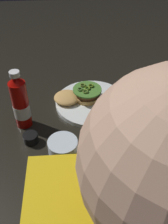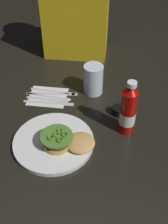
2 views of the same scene
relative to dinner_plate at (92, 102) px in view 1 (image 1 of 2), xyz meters
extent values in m
plane|color=black|center=(0.02, 0.14, -0.01)|extent=(3.00, 3.00, 0.00)
cylinder|color=white|center=(0.00, 0.00, 0.00)|extent=(0.29, 0.29, 0.02)
cylinder|color=tan|center=(0.02, -0.02, 0.02)|extent=(0.10, 0.10, 0.02)
cylinder|color=#512D19|center=(0.02, -0.02, 0.03)|extent=(0.09, 0.09, 0.02)
cylinder|color=red|center=(0.02, -0.02, 0.05)|extent=(0.09, 0.09, 0.01)
cylinder|color=#487D2D|center=(0.02, -0.02, 0.05)|extent=(0.11, 0.11, 0.01)
torus|color=#54651E|center=(0.03, -0.04, 0.06)|extent=(0.02, 0.02, 0.01)
torus|color=#577B18|center=(0.02, -0.02, 0.06)|extent=(0.02, 0.02, 0.01)
torus|color=#587219|center=(0.00, -0.03, 0.06)|extent=(0.02, 0.02, 0.01)
torus|color=#476C2A|center=(0.05, -0.01, 0.06)|extent=(0.02, 0.02, 0.01)
torus|color=#567025|center=(0.03, 0.00, 0.06)|extent=(0.02, 0.02, 0.01)
ellipsoid|color=tan|center=(0.10, -0.01, 0.02)|extent=(0.10, 0.10, 0.03)
cylinder|color=#A80B06|center=(0.26, 0.10, 0.08)|extent=(0.06, 0.06, 0.18)
cone|color=#A80B06|center=(0.26, 0.10, 0.19)|extent=(0.05, 0.05, 0.03)
cylinder|color=white|center=(0.26, 0.10, 0.21)|extent=(0.03, 0.03, 0.02)
cylinder|color=white|center=(0.26, 0.10, 0.06)|extent=(0.06, 0.06, 0.05)
cylinder|color=silver|center=(0.11, 0.32, 0.06)|extent=(0.08, 0.08, 0.13)
cylinder|color=black|center=(0.23, 0.19, 0.01)|extent=(0.05, 0.05, 0.03)
cube|color=white|center=(-0.08, 0.26, -0.01)|extent=(0.16, 0.14, 0.00)
cube|color=silver|center=(-0.08, 0.22, 0.00)|extent=(0.19, 0.01, 0.00)
cube|color=silver|center=(0.00, 0.22, 0.00)|extent=(0.08, 0.02, 0.00)
cube|color=silver|center=(-0.08, 0.24, 0.00)|extent=(0.18, 0.03, 0.00)
cube|color=silver|center=(0.00, 0.23, 0.00)|extent=(0.04, 0.02, 0.00)
cube|color=silver|center=(-0.08, 0.26, 0.00)|extent=(0.20, 0.03, 0.00)
ellipsoid|color=silver|center=(0.00, 0.25, 0.00)|extent=(0.04, 0.03, 0.00)
cube|color=silver|center=(-0.08, 0.28, 0.00)|extent=(0.20, 0.03, 0.00)
cube|color=silver|center=(0.01, 0.29, 0.00)|extent=(0.08, 0.02, 0.00)
cube|color=silver|center=(-0.08, 0.30, 0.00)|extent=(0.18, 0.03, 0.00)
cube|color=silver|center=(0.00, 0.29, 0.00)|extent=(0.08, 0.02, 0.00)
camera|label=1|loc=(0.09, 0.79, 0.63)|focal=40.47mm
camera|label=2|loc=(0.19, -0.65, 0.75)|focal=44.88mm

